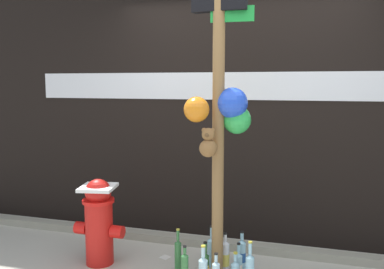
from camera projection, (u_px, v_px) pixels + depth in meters
name	position (u px, v px, depth m)	size (l,w,h in m)	color
building_wall	(240.00, 95.00, 4.26)	(10.00, 0.21, 3.04)	black
curb_strip	(232.00, 245.00, 4.08)	(8.00, 0.12, 0.08)	gray
memorial_post	(223.00, 100.00, 3.29)	(0.53, 0.51, 2.56)	olive
fire_hydrant	(99.00, 220.00, 3.72)	(0.47, 0.35, 0.79)	red
bottle_0	(218.00, 256.00, 3.61)	(0.06, 0.06, 0.31)	#93CCE0
bottle_1	(205.00, 264.00, 3.48)	(0.07, 0.07, 0.32)	#337038
bottle_3	(242.00, 254.00, 3.66)	(0.07, 0.07, 0.34)	#93CCE0
bottle_4	(178.00, 254.00, 3.59)	(0.06, 0.06, 0.39)	#337038
bottle_6	(238.00, 264.00, 3.50)	(0.07, 0.07, 0.29)	#93CCE0
bottle_9	(225.00, 258.00, 3.52)	(0.07, 0.07, 0.38)	silver
bottle_11	(212.00, 250.00, 3.70)	(0.08, 0.08, 0.37)	#93CCE0
litter_2	(165.00, 257.00, 3.89)	(0.09, 0.09, 0.01)	silver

